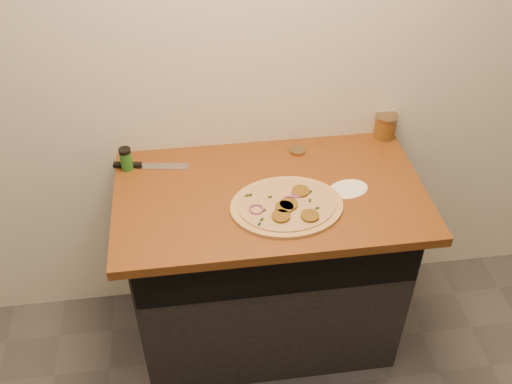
{
  "coord_description": "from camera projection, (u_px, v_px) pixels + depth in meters",
  "views": [
    {
      "loc": [
        -0.28,
        -0.25,
        2.31
      ],
      "look_at": [
        -0.06,
        1.36,
        0.95
      ],
      "focal_mm": 40.0,
      "sensor_mm": 36.0,
      "label": 1
    }
  ],
  "objects": [
    {
      "name": "mason_jar_lid",
      "position": [
        297.0,
        151.0,
        2.39
      ],
      "size": [
        0.08,
        0.08,
        0.01
      ],
      "primitive_type": "cylinder",
      "rotation": [
        0.0,
        0.0,
        -0.2
      ],
      "color": "#907853",
      "rests_on": "countertop"
    },
    {
      "name": "cabinet",
      "position": [
        267.0,
        267.0,
        2.53
      ],
      "size": [
        1.1,
        0.6,
        0.86
      ],
      "primitive_type": "cube",
      "color": "black",
      "rests_on": "ground"
    },
    {
      "name": "flour_spill",
      "position": [
        348.0,
        189.0,
        2.21
      ],
      "size": [
        0.19,
        0.19,
        0.0
      ],
      "primitive_type": "cylinder",
      "rotation": [
        0.0,
        0.0,
        0.24
      ],
      "color": "silver",
      "rests_on": "countertop"
    },
    {
      "name": "salsa_jar",
      "position": [
        385.0,
        126.0,
        2.45
      ],
      "size": [
        0.1,
        0.1,
        0.11
      ],
      "color": "#A51310",
      "rests_on": "countertop"
    },
    {
      "name": "countertop",
      "position": [
        270.0,
        194.0,
        2.22
      ],
      "size": [
        1.2,
        0.7,
        0.04
      ],
      "primitive_type": "cube",
      "color": "brown",
      "rests_on": "cabinet"
    },
    {
      "name": "pizza",
      "position": [
        287.0,
        206.0,
        2.12
      ],
      "size": [
        0.43,
        0.43,
        0.03
      ],
      "color": "tan",
      "rests_on": "countertop"
    },
    {
      "name": "chefs_knife",
      "position": [
        144.0,
        166.0,
        2.31
      ],
      "size": [
        0.31,
        0.08,
        0.02
      ],
      "color": "#B7BAC1",
      "rests_on": "countertop"
    },
    {
      "name": "spice_shaker",
      "position": [
        126.0,
        159.0,
        2.28
      ],
      "size": [
        0.05,
        0.05,
        0.1
      ],
      "color": "#236720",
      "rests_on": "countertop"
    }
  ]
}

